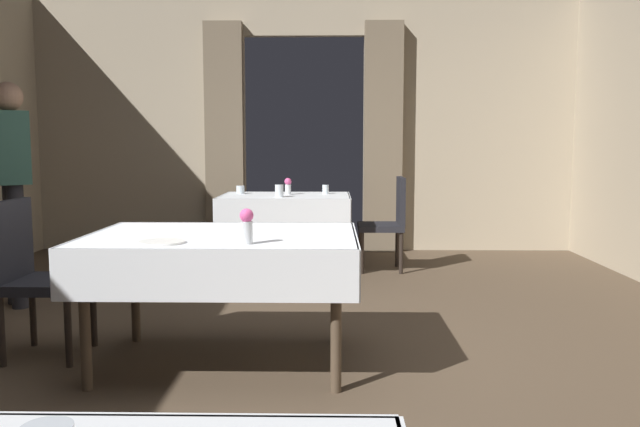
# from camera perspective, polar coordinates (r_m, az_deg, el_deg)

# --- Properties ---
(ground) EXTENTS (10.08, 10.08, 0.00)m
(ground) POSITION_cam_1_polar(r_m,az_deg,el_deg) (3.61, -4.34, -14.07)
(ground) COLOR #4C3D2D
(wall_back) EXTENTS (6.40, 0.27, 3.00)m
(wall_back) POSITION_cam_1_polar(r_m,az_deg,el_deg) (7.57, -1.43, 8.24)
(wall_back) COLOR tan
(wall_back) RESTS_ON ground
(dining_table_mid) EXTENTS (1.51, 1.06, 0.75)m
(dining_table_mid) POSITION_cam_1_polar(r_m,az_deg,el_deg) (3.64, -8.67, -3.13)
(dining_table_mid) COLOR #4C3D2D
(dining_table_mid) RESTS_ON ground
(dining_table_far) EXTENTS (1.28, 0.92, 0.75)m
(dining_table_far) POSITION_cam_1_polar(r_m,az_deg,el_deg) (6.35, -3.10, 0.83)
(dining_table_far) COLOR #4C3D2D
(dining_table_far) RESTS_ON ground
(chair_mid_left) EXTENTS (0.44, 0.44, 0.93)m
(chair_mid_left) POSITION_cam_1_polar(r_m,az_deg,el_deg) (4.11, -24.24, -4.65)
(chair_mid_left) COLOR black
(chair_mid_left) RESTS_ON ground
(chair_far_right) EXTENTS (0.44, 0.44, 0.93)m
(chair_far_right) POSITION_cam_1_polar(r_m,az_deg,el_deg) (6.36, 6.16, -0.48)
(chair_far_right) COLOR black
(chair_far_right) RESTS_ON ground
(flower_vase_mid) EXTENTS (0.07, 0.07, 0.18)m
(flower_vase_mid) POSITION_cam_1_polar(r_m,az_deg,el_deg) (3.23, -6.57, -1.02)
(flower_vase_mid) COLOR silver
(flower_vase_mid) RESTS_ON dining_table_mid
(plate_mid_b) EXTENTS (0.23, 0.23, 0.01)m
(plate_mid_b) POSITION_cam_1_polar(r_m,az_deg,el_deg) (3.35, -13.95, -2.49)
(plate_mid_b) COLOR white
(plate_mid_b) RESTS_ON dining_table_mid
(flower_vase_far) EXTENTS (0.07, 0.07, 0.17)m
(flower_vase_far) POSITION_cam_1_polar(r_m,az_deg,el_deg) (6.40, -2.88, 2.50)
(flower_vase_far) COLOR silver
(flower_vase_far) RESTS_ON dining_table_far
(glass_far_b) EXTENTS (0.08, 0.08, 0.12)m
(glass_far_b) POSITION_cam_1_polar(r_m,az_deg,el_deg) (6.10, -3.66, 2.04)
(glass_far_b) COLOR silver
(glass_far_b) RESTS_ON dining_table_far
(glass_far_c) EXTENTS (0.08, 0.08, 0.08)m
(glass_far_c) POSITION_cam_1_polar(r_m,az_deg,el_deg) (6.55, -7.12, 2.12)
(glass_far_c) COLOR silver
(glass_far_c) RESTS_ON dining_table_far
(glass_far_d) EXTENTS (0.06, 0.06, 0.09)m
(glass_far_d) POSITION_cam_1_polar(r_m,az_deg,el_deg) (6.49, 0.50, 2.18)
(glass_far_d) COLOR silver
(glass_far_d) RESTS_ON dining_table_far
(person_waiter_by_doorway) EXTENTS (0.39, 0.42, 1.72)m
(person_waiter_by_doorway) POSITION_cam_1_polar(r_m,az_deg,el_deg) (5.41, -25.84, 3.17)
(person_waiter_by_doorway) COLOR black
(person_waiter_by_doorway) RESTS_ON ground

